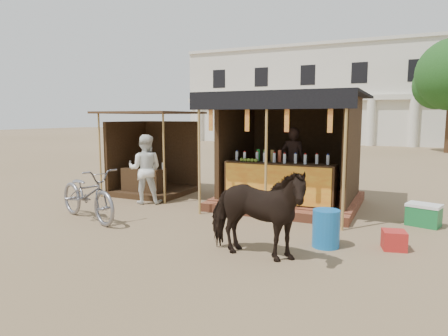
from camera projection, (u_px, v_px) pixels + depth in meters
ground at (189, 235)px, 7.60m from camera, size 120.00×120.00×0.00m
main_stall at (289, 165)px, 10.07m from camera, size 3.60×3.61×2.78m
secondary_stall at (150, 164)px, 11.72m from camera, size 2.40×2.40×2.38m
cow at (255, 213)px, 6.26m from camera, size 1.78×0.88×1.47m
motorbike at (88, 194)px, 8.63m from camera, size 2.33×1.45×1.15m
bystander at (145, 169)px, 10.29m from camera, size 1.06×0.96×1.79m
blue_barrel at (326, 228)px, 6.87m from camera, size 0.60×0.60×0.65m
red_crate at (394, 240)px, 6.75m from camera, size 0.44×0.43×0.32m
cooler at (424, 215)px, 8.21m from camera, size 0.74×0.61×0.46m
background_building at (339, 97)px, 34.88m from camera, size 26.00×7.45×8.18m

